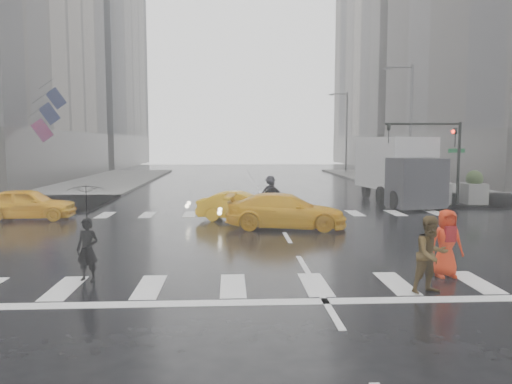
{
  "coord_description": "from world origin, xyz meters",
  "views": [
    {
      "loc": [
        -2.05,
        -17.76,
        3.46
      ],
      "look_at": [
        -1.03,
        2.0,
        1.47
      ],
      "focal_mm": 35.0,
      "sensor_mm": 36.0,
      "label": 1
    }
  ],
  "objects": [
    {
      "name": "pedestrian_orange",
      "position": [
        3.47,
        -5.46,
        0.88
      ],
      "size": [
        0.89,
        0.61,
        1.75
      ],
      "rotation": [
        0.0,
        0.0,
        0.06
      ],
      "color": "red",
      "rests_on": "ground"
    },
    {
      "name": "building_ne_far",
      "position": [
        29.0,
        56.0,
        16.27
      ],
      "size": [
        26.05,
        26.05,
        36.0
      ],
      "color": "gray",
      "rests_on": "ground"
    },
    {
      "name": "pedestrian_brown",
      "position": [
        2.52,
        -6.8,
        0.9
      ],
      "size": [
        1.03,
        0.9,
        1.79
      ],
      "primitive_type": "imported",
      "rotation": [
        0.0,
        0.0,
        0.29
      ],
      "color": "#4C391B",
      "rests_on": "ground"
    },
    {
      "name": "street_lamp_near",
      "position": [
        10.87,
        18.0,
        4.95
      ],
      "size": [
        2.15,
        0.22,
        9.0
      ],
      "color": "#59595B",
      "rests_on": "ground"
    },
    {
      "name": "taxi_mid",
      "position": [
        -1.59,
        4.18,
        0.63
      ],
      "size": [
        4.0,
        2.0,
        1.26
      ],
      "primitive_type": "imported",
      "rotation": [
        0.0,
        0.0,
        1.39
      ],
      "color": "#FFB30D",
      "rests_on": "ground"
    },
    {
      "name": "traffic_signal_pole",
      "position": [
        9.01,
        8.01,
        3.22
      ],
      "size": [
        4.45,
        0.42,
        4.5
      ],
      "color": "black",
      "rests_on": "ground"
    },
    {
      "name": "road_markings",
      "position": [
        0.0,
        0.0,
        0.01
      ],
      "size": [
        18.0,
        48.0,
        0.01
      ],
      "primitive_type": null,
      "color": "silver",
      "rests_on": "ground"
    },
    {
      "name": "pedestrian_far_a",
      "position": [
        -0.03,
        5.9,
        0.82
      ],
      "size": [
        0.97,
        0.6,
        1.63
      ],
      "primitive_type": "imported",
      "rotation": [
        0.0,
        0.0,
        3.16
      ],
      "color": "black",
      "rests_on": "ground"
    },
    {
      "name": "flag_cluster",
      "position": [
        -15.08,
        18.5,
        5.64
      ],
      "size": [
        2.87,
        3.06,
        4.69
      ],
      "color": "#59595B",
      "rests_on": "ground"
    },
    {
      "name": "pedestrian_far_b",
      "position": [
        0.03,
        8.12,
        0.85
      ],
      "size": [
        1.18,
        0.79,
        1.69
      ],
      "primitive_type": "imported",
      "rotation": [
        0.0,
        0.0,
        2.96
      ],
      "color": "black",
      "rests_on": "ground"
    },
    {
      "name": "building_nw_far",
      "position": [
        -29.0,
        56.0,
        20.19
      ],
      "size": [
        26.05,
        26.05,
        44.0
      ],
      "color": "#5F5D58",
      "rests_on": "ground"
    },
    {
      "name": "taxi_front",
      "position": [
        -11.12,
        4.84,
        0.7
      ],
      "size": [
        4.18,
        1.81,
        1.41
      ],
      "primitive_type": "imported",
      "rotation": [
        0.0,
        0.0,
        1.61
      ],
      "color": "#FFB30D",
      "rests_on": "ground"
    },
    {
      "name": "planter_west",
      "position": [
        7.0,
        8.2,
        0.98
      ],
      "size": [
        1.1,
        1.1,
        1.8
      ],
      "color": "slate",
      "rests_on": "ground"
    },
    {
      "name": "taxi_rear",
      "position": [
        0.17,
        2.0,
        0.7
      ],
      "size": [
        4.52,
        2.6,
        1.4
      ],
      "primitive_type": "imported",
      "rotation": [
        0.0,
        0.0,
        1.42
      ],
      "color": "#FFB30D",
      "rests_on": "ground"
    },
    {
      "name": "planter_east",
      "position": [
        11.0,
        8.2,
        0.98
      ],
      "size": [
        1.1,
        1.1,
        1.8
      ],
      "color": "slate",
      "rests_on": "ground"
    },
    {
      "name": "ground",
      "position": [
        0.0,
        0.0,
        0.0
      ],
      "size": [
        120.0,
        120.0,
        0.0
      ],
      "primitive_type": "plane",
      "color": "black",
      "rests_on": "ground"
    },
    {
      "name": "pedestrian_black",
      "position": [
        -5.61,
        -5.38,
        1.64
      ],
      "size": [
        1.18,
        1.19,
        2.43
      ],
      "rotation": [
        0.0,
        0.0,
        -0.26
      ],
      "color": "black",
      "rests_on": "ground"
    },
    {
      "name": "box_truck",
      "position": [
        7.5,
        9.88,
        1.99
      ],
      "size": [
        2.64,
        7.03,
        3.73
      ],
      "rotation": [
        0.0,
        0.0,
        0.17
      ],
      "color": "silver",
      "rests_on": "ground"
    },
    {
      "name": "planter_mid",
      "position": [
        9.0,
        8.2,
        0.98
      ],
      "size": [
        1.1,
        1.1,
        1.8
      ],
      "color": "slate",
      "rests_on": "ground"
    },
    {
      "name": "street_lamp_far",
      "position": [
        10.87,
        38.0,
        4.95
      ],
      "size": [
        2.15,
        0.22,
        9.0
      ],
      "color": "#59595B",
      "rests_on": "ground"
    }
  ]
}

